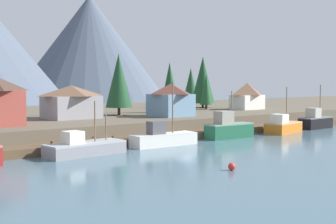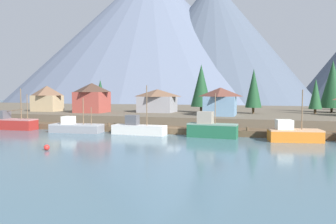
# 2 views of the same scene
# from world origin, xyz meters

# --- Properties ---
(ground_plane) EXTENTS (400.00, 400.00, 1.00)m
(ground_plane) POSITION_xyz_m (0.00, 20.00, -0.50)
(ground_plane) COLOR #476675
(dock) EXTENTS (80.00, 4.00, 1.60)m
(dock) POSITION_xyz_m (0.00, 1.99, 0.50)
(dock) COLOR brown
(dock) RESTS_ON ground_plane
(shoreline_bank) EXTENTS (400.00, 56.00, 2.50)m
(shoreline_bank) POSITION_xyz_m (0.00, 32.00, 1.25)
(shoreline_bank) COLOR brown
(shoreline_bank) RESTS_ON ground_plane
(mountain_west_peak) EXTENTS (170.51, 170.51, 83.12)m
(mountain_west_peak) POSITION_xyz_m (-53.17, 138.99, 41.56)
(mountain_west_peak) COLOR slate
(mountain_west_peak) RESTS_ON ground_plane
(mountain_central_peak) EXTENTS (114.99, 114.99, 70.86)m
(mountain_central_peak) POSITION_xyz_m (-13.75, 133.92, 35.43)
(mountain_central_peak) COLOR #475160
(mountain_central_peak) RESTS_ON ground_plane
(fishing_boat_red) EXTENTS (9.16, 2.99, 7.71)m
(fishing_boat_red) POSITION_xyz_m (-31.29, -1.64, 1.20)
(fishing_boat_red) COLOR maroon
(fishing_boat_red) RESTS_ON ground_plane
(fishing_boat_grey) EXTENTS (9.30, 3.81, 6.03)m
(fishing_boat_grey) POSITION_xyz_m (-17.25, -2.08, 0.88)
(fishing_boat_grey) COLOR gray
(fishing_boat_grey) RESTS_ON ground_plane
(fishing_boat_white) EXTENTS (9.20, 2.97, 8.16)m
(fishing_boat_white) POSITION_xyz_m (-5.64, -1.61, 0.99)
(fishing_boat_white) COLOR silver
(fishing_boat_white) RESTS_ON ground_plane
(fishing_boat_green) EXTENTS (7.82, 2.92, 6.88)m
(fishing_boat_green) POSITION_xyz_m (6.58, -1.57, 1.43)
(fishing_boat_green) COLOR #1E5B3D
(fishing_boat_green) RESTS_ON ground_plane
(fishing_boat_orange) EXTENTS (7.67, 4.27, 7.45)m
(fishing_boat_orange) POSITION_xyz_m (18.54, -2.35, 1.11)
(fishing_boat_orange) COLOR #CC6B1E
(fishing_boat_orange) RESTS_ON ground_plane
(house_red) EXTENTS (6.75, 6.08, 6.57)m
(house_red) POSITION_xyz_m (-22.33, 12.47, 5.86)
(house_red) COLOR #9E4238
(house_red) RESTS_ON shoreline_bank
(house_grey) EXTENTS (8.12, 6.76, 5.20)m
(house_grey) POSITION_xyz_m (-8.65, 17.67, 5.15)
(house_grey) COLOR gray
(house_grey) RESTS_ON shoreline_bank
(house_blue) EXTENTS (6.20, 6.24, 5.45)m
(house_blue) POSITION_xyz_m (6.34, 11.33, 5.28)
(house_blue) COLOR #6689A8
(house_blue) RESTS_ON shoreline_bank
(house_tan) EXTENTS (6.59, 4.59, 6.05)m
(house_tan) POSITION_xyz_m (-34.94, 13.58, 5.60)
(house_tan) COLOR tan
(house_tan) RESTS_ON shoreline_bank
(conifer_near_left) EXTENTS (3.41, 3.41, 9.50)m
(conifer_near_left) POSITION_xyz_m (12.38, 18.90, 7.88)
(conifer_near_left) COLOR #4C3823
(conifer_near_left) RESTS_ON shoreline_bank
(conifer_near_right) EXTENTS (5.29, 5.29, 11.58)m
(conifer_near_right) POSITION_xyz_m (29.05, 27.31, 8.81)
(conifer_near_right) COLOR #4C3823
(conifer_near_right) RESTS_ON shoreline_bank
(conifer_mid_left) EXTENTS (3.14, 3.14, 7.72)m
(conifer_mid_left) POSITION_xyz_m (-26.44, 24.01, 6.97)
(conifer_mid_left) COLOR #4C3823
(conifer_mid_left) RESTS_ON shoreline_bank
(conifer_mid_right) EXTENTS (4.60, 4.60, 10.65)m
(conifer_mid_right) POSITION_xyz_m (1.12, 19.08, 8.49)
(conifer_mid_right) COLOR #4C3823
(conifer_mid_right) RESTS_ON shoreline_bank
(conifer_back_left) EXTENTS (2.65, 2.65, 7.39)m
(conifer_back_left) POSITION_xyz_m (24.89, 21.89, 6.68)
(conifer_back_left) COLOR #4C3823
(conifer_back_left) RESTS_ON shoreline_bank
(channel_buoy) EXTENTS (0.70, 0.70, 0.70)m
(channel_buoy) POSITION_xyz_m (-10.95, -18.36, 0.35)
(channel_buoy) COLOR red
(channel_buoy) RESTS_ON ground_plane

